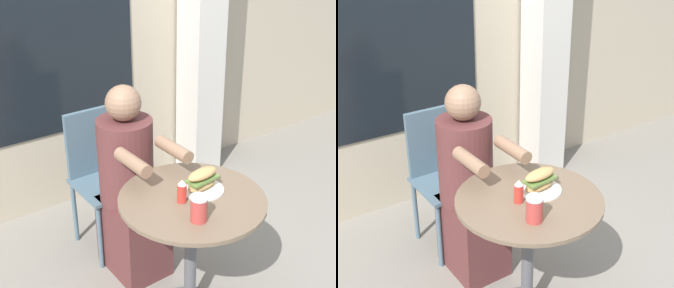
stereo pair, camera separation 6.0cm
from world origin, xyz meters
The scene contains 8 objects.
storefront_wall centered at (0.00, 1.44, 1.40)m, with size 8.00×0.09×2.80m.
lattice_pillar centered at (1.07, 1.25, 1.20)m, with size 0.26×0.26×2.40m.
cafe_table centered at (0.00, 0.00, 0.53)m, with size 0.69×0.69×0.73m.
diner_chair centered at (-0.03, 0.86, 0.52)m, with size 0.38×0.38×0.87m.
seated_diner centered at (-0.03, 0.52, 0.50)m, with size 0.31×0.55×1.13m.
sandwich_on_plate centered at (0.08, 0.03, 0.77)m, with size 0.21×0.21×0.11m.
drink_cup centered at (-0.09, -0.16, 0.78)m, with size 0.08×0.08×0.12m.
condiment_bottle centered at (-0.06, 0.00, 0.78)m, with size 0.04×0.04×0.11m.
Camera 1 is at (-1.17, -1.43, 1.88)m, focal length 50.00 mm.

